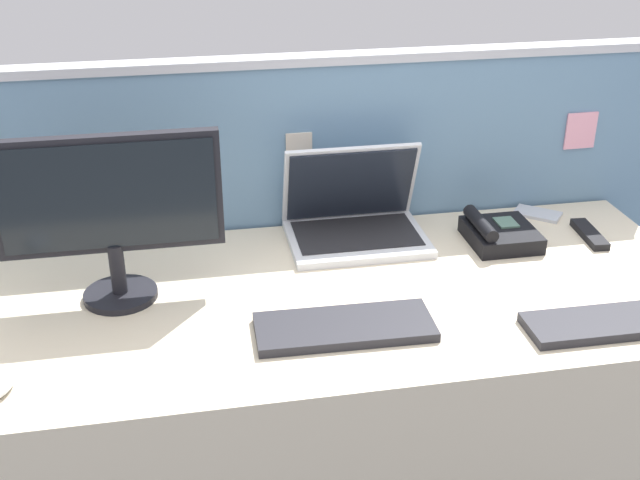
# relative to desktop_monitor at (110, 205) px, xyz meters

# --- Properties ---
(desk) EXTENTS (1.91, 0.79, 0.76)m
(desk) POSITION_rel_desktop_monitor_xyz_m (0.48, -0.08, -0.62)
(desk) COLOR beige
(desk) RESTS_ON ground_plane
(cubicle_divider) EXTENTS (2.23, 0.08, 1.23)m
(cubicle_divider) POSITION_rel_desktop_monitor_xyz_m (0.48, 0.36, -0.38)
(cubicle_divider) COLOR #6084A3
(cubicle_divider) RESTS_ON ground_plane
(desktop_monitor) EXTENTS (0.51, 0.17, 0.40)m
(desktop_monitor) POSITION_rel_desktop_monitor_xyz_m (0.00, 0.00, 0.00)
(desktop_monitor) COLOR black
(desktop_monitor) RESTS_ON desk
(laptop) EXTENTS (0.37, 0.28, 0.25)m
(laptop) POSITION_rel_desktop_monitor_xyz_m (0.62, 0.22, -0.18)
(laptop) COLOR silver
(laptop) RESTS_ON desk
(desk_phone) EXTENTS (0.18, 0.19, 0.08)m
(desk_phone) POSITION_rel_desktop_monitor_xyz_m (1.00, 0.10, -0.21)
(desk_phone) COLOR black
(desk_phone) RESTS_ON desk
(keyboard_main) EXTENTS (0.40, 0.13, 0.02)m
(keyboard_main) POSITION_rel_desktop_monitor_xyz_m (1.09, -0.35, -0.23)
(keyboard_main) COLOR #232328
(keyboard_main) RESTS_ON desk
(keyboard_spare) EXTENTS (0.40, 0.17, 0.02)m
(keyboard_spare) POSITION_rel_desktop_monitor_xyz_m (0.49, -0.25, -0.23)
(keyboard_spare) COLOR #232328
(keyboard_spare) RESTS_ON desk
(cell_phone_silver_slab) EXTENTS (0.15, 0.14, 0.01)m
(cell_phone_silver_slab) POSITION_rel_desktop_monitor_xyz_m (1.18, 0.25, -0.23)
(cell_phone_silver_slab) COLOR #B7BAC1
(cell_phone_silver_slab) RESTS_ON desk
(tv_remote) EXTENTS (0.06, 0.17, 0.02)m
(tv_remote) POSITION_rel_desktop_monitor_xyz_m (1.26, 0.09, -0.23)
(tv_remote) COLOR black
(tv_remote) RESTS_ON desk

